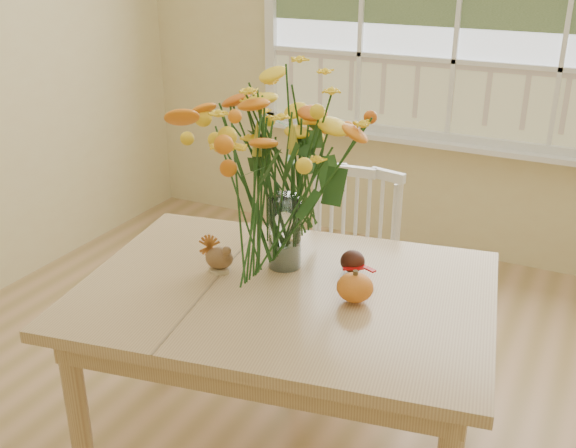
% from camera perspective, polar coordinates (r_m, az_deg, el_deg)
% --- Properties ---
extents(wall_back, '(4.00, 0.02, 2.70)m').
position_cam_1_polar(wall_back, '(3.90, 14.29, 16.19)').
color(wall_back, beige).
rests_on(wall_back, floor).
extents(dining_table, '(1.48, 1.17, 0.72)m').
position_cam_1_polar(dining_table, '(2.26, -0.23, -7.45)').
color(dining_table, tan).
rests_on(dining_table, floor).
extents(windsor_chair, '(0.44, 0.42, 0.87)m').
position_cam_1_polar(windsor_chair, '(2.91, 5.15, -3.20)').
color(windsor_chair, white).
rests_on(windsor_chair, floor).
extents(flower_vase, '(0.54, 0.54, 0.64)m').
position_cam_1_polar(flower_vase, '(2.22, -0.30, 5.38)').
color(flower_vase, white).
rests_on(flower_vase, dining_table).
extents(pumpkin, '(0.12, 0.12, 0.09)m').
position_cam_1_polar(pumpkin, '(2.13, 5.68, -5.48)').
color(pumpkin, '#CD6A18').
rests_on(pumpkin, dining_table).
extents(turkey_figurine, '(0.11, 0.10, 0.12)m').
position_cam_1_polar(turkey_figurine, '(2.32, -5.84, -2.91)').
color(turkey_figurine, '#CCB78C').
rests_on(turkey_figurine, dining_table).
extents(dark_gourd, '(0.12, 0.08, 0.08)m').
position_cam_1_polar(dark_gourd, '(2.31, 5.49, -3.25)').
color(dark_gourd, '#38160F').
rests_on(dark_gourd, dining_table).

